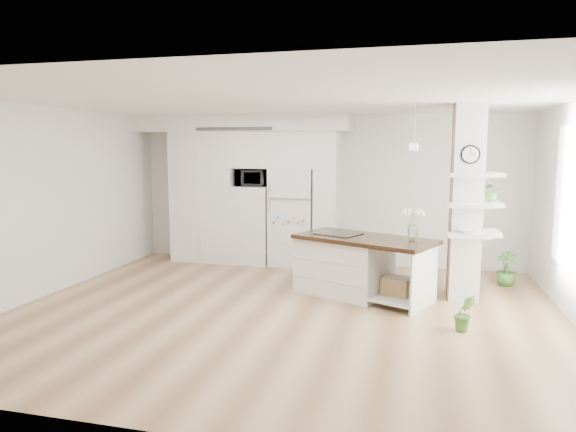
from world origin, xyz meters
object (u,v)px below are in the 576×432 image
at_px(refrigerator, 293,217).
at_px(bookshelf, 219,248).
at_px(kitchen_island, 351,264).
at_px(floor_plant_a, 464,313).

bearing_deg(refrigerator, bookshelf, -172.32).
bearing_deg(kitchen_island, bookshelf, 174.38).
relative_size(refrigerator, bookshelf, 2.75).
relative_size(refrigerator, kitchen_island, 0.82).
height_order(kitchen_island, bookshelf, kitchen_island).
distance_m(kitchen_island, bookshelf, 3.02).
distance_m(refrigerator, bookshelf, 1.49).
relative_size(refrigerator, floor_plant_a, 3.99).
height_order(kitchen_island, floor_plant_a, kitchen_island).
bearing_deg(floor_plant_a, refrigerator, 133.46).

